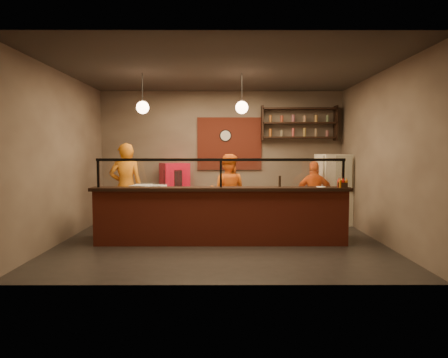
{
  "coord_description": "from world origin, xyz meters",
  "views": [
    {
      "loc": [
        0.04,
        -7.51,
        1.72
      ],
      "look_at": [
        0.06,
        0.3,
        1.17
      ],
      "focal_mm": 32.0,
      "sensor_mm": 36.0,
      "label": 1
    }
  ],
  "objects_px": {
    "wall_clock": "(225,136)",
    "pepper_mill": "(280,181)",
    "pizza_dough": "(233,193)",
    "fridge": "(333,190)",
    "cook_left": "(126,187)",
    "cook_mid": "(228,192)",
    "red_cooler": "(175,192)",
    "cook_right": "(314,195)",
    "condiment_caddy": "(343,185)"
  },
  "relations": [
    {
      "from": "cook_left",
      "to": "condiment_caddy",
      "type": "height_order",
      "value": "cook_left"
    },
    {
      "from": "pizza_dough",
      "to": "condiment_caddy",
      "type": "relative_size",
      "value": 3.25
    },
    {
      "from": "cook_left",
      "to": "fridge",
      "type": "bearing_deg",
      "value": 176.99
    },
    {
      "from": "cook_right",
      "to": "red_cooler",
      "type": "xyz_separation_m",
      "value": [
        -3.19,
        0.95,
        -0.03
      ]
    },
    {
      "from": "cook_left",
      "to": "pizza_dough",
      "type": "height_order",
      "value": "cook_left"
    },
    {
      "from": "wall_clock",
      "to": "fridge",
      "type": "height_order",
      "value": "wall_clock"
    },
    {
      "from": "red_cooler",
      "to": "condiment_caddy",
      "type": "relative_size",
      "value": 8.44
    },
    {
      "from": "wall_clock",
      "to": "pepper_mill",
      "type": "bearing_deg",
      "value": -69.86
    },
    {
      "from": "cook_right",
      "to": "pizza_dough",
      "type": "xyz_separation_m",
      "value": [
        -1.82,
        -0.95,
        0.16
      ]
    },
    {
      "from": "cook_left",
      "to": "pizza_dough",
      "type": "xyz_separation_m",
      "value": [
        2.28,
        -0.78,
        -0.04
      ]
    },
    {
      "from": "cook_right",
      "to": "fridge",
      "type": "bearing_deg",
      "value": -132.1
    },
    {
      "from": "cook_left",
      "to": "cook_right",
      "type": "height_order",
      "value": "cook_left"
    },
    {
      "from": "fridge",
      "to": "pizza_dough",
      "type": "bearing_deg",
      "value": -159.34
    },
    {
      "from": "cook_mid",
      "to": "wall_clock",
      "type": "bearing_deg",
      "value": -76.97
    },
    {
      "from": "cook_right",
      "to": "fridge",
      "type": "height_order",
      "value": "fridge"
    },
    {
      "from": "red_cooler",
      "to": "pepper_mill",
      "type": "bearing_deg",
      "value": -71.71
    },
    {
      "from": "cook_left",
      "to": "cook_right",
      "type": "distance_m",
      "value": 4.11
    },
    {
      "from": "cook_mid",
      "to": "condiment_caddy",
      "type": "height_order",
      "value": "cook_mid"
    },
    {
      "from": "cook_mid",
      "to": "cook_right",
      "type": "bearing_deg",
      "value": -166.04
    },
    {
      "from": "cook_left",
      "to": "red_cooler",
      "type": "height_order",
      "value": "cook_left"
    },
    {
      "from": "cook_mid",
      "to": "red_cooler",
      "type": "height_order",
      "value": "cook_mid"
    },
    {
      "from": "cook_right",
      "to": "red_cooler",
      "type": "distance_m",
      "value": 3.33
    },
    {
      "from": "pizza_dough",
      "to": "pepper_mill",
      "type": "relative_size",
      "value": 2.7
    },
    {
      "from": "red_cooler",
      "to": "pizza_dough",
      "type": "xyz_separation_m",
      "value": [
        1.37,
        -1.9,
        0.19
      ]
    },
    {
      "from": "cook_left",
      "to": "cook_mid",
      "type": "relative_size",
      "value": 1.14
    },
    {
      "from": "condiment_caddy",
      "to": "pizza_dough",
      "type": "bearing_deg",
      "value": 163.34
    },
    {
      "from": "cook_left",
      "to": "cook_right",
      "type": "xyz_separation_m",
      "value": [
        4.1,
        0.18,
        -0.19
      ]
    },
    {
      "from": "fridge",
      "to": "red_cooler",
      "type": "distance_m",
      "value": 3.77
    },
    {
      "from": "wall_clock",
      "to": "cook_mid",
      "type": "bearing_deg",
      "value": -88.16
    },
    {
      "from": "cook_mid",
      "to": "red_cooler",
      "type": "xyz_separation_m",
      "value": [
        -1.28,
        1.04,
        -0.11
      ]
    },
    {
      "from": "pizza_dough",
      "to": "cook_mid",
      "type": "bearing_deg",
      "value": 95.7
    },
    {
      "from": "wall_clock",
      "to": "cook_left",
      "type": "bearing_deg",
      "value": -146.29
    },
    {
      "from": "wall_clock",
      "to": "pizza_dough",
      "type": "relative_size",
      "value": 0.54
    },
    {
      "from": "fridge",
      "to": "pizza_dough",
      "type": "relative_size",
      "value": 2.98
    },
    {
      "from": "cook_mid",
      "to": "fridge",
      "type": "bearing_deg",
      "value": -155.17
    },
    {
      "from": "pizza_dough",
      "to": "cook_right",
      "type": "bearing_deg",
      "value": 27.64
    },
    {
      "from": "red_cooler",
      "to": "pepper_mill",
      "type": "distance_m",
      "value": 3.28
    },
    {
      "from": "wall_clock",
      "to": "cook_left",
      "type": "xyz_separation_m",
      "value": [
        -2.15,
        -1.43,
        -1.16
      ]
    },
    {
      "from": "cook_left",
      "to": "pepper_mill",
      "type": "xyz_separation_m",
      "value": [
        3.13,
        -1.24,
        0.22
      ]
    },
    {
      "from": "cook_mid",
      "to": "red_cooler",
      "type": "distance_m",
      "value": 1.66
    },
    {
      "from": "cook_left",
      "to": "condiment_caddy",
      "type": "relative_size",
      "value": 11.13
    },
    {
      "from": "cook_left",
      "to": "pizza_dough",
      "type": "relative_size",
      "value": 3.42
    },
    {
      "from": "cook_right",
      "to": "fridge",
      "type": "xyz_separation_m",
      "value": [
        0.55,
        0.5,
        0.07
      ]
    },
    {
      "from": "wall_clock",
      "to": "cook_mid",
      "type": "distance_m",
      "value": 1.86
    },
    {
      "from": "pizza_dough",
      "to": "pepper_mill",
      "type": "height_order",
      "value": "pepper_mill"
    },
    {
      "from": "fridge",
      "to": "pepper_mill",
      "type": "relative_size",
      "value": 8.07
    },
    {
      "from": "fridge",
      "to": "condiment_caddy",
      "type": "relative_size",
      "value": 9.71
    },
    {
      "from": "wall_clock",
      "to": "fridge",
      "type": "bearing_deg",
      "value": -16.79
    },
    {
      "from": "cook_mid",
      "to": "pepper_mill",
      "type": "distance_m",
      "value": 1.66
    },
    {
      "from": "red_cooler",
      "to": "pepper_mill",
      "type": "relative_size",
      "value": 7.01
    }
  ]
}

